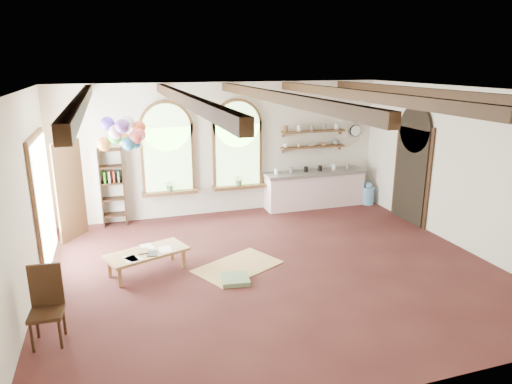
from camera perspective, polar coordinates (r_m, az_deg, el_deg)
name	(u,v)px	position (r m, az deg, el deg)	size (l,w,h in m)	color
floor	(273,268)	(8.51, 2.11, -9.49)	(8.00, 8.00, 0.00)	#4D2220
ceiling_beams	(275,97)	(7.70, 2.35, 11.83)	(6.20, 6.80, 0.18)	#311A0F
window_left	(168,152)	(10.90, -10.99, 4.98)	(1.30, 0.28, 2.20)	brown
window_right	(238,148)	(11.22, -2.32, 5.57)	(1.30, 0.28, 2.20)	brown
left_doorway	(43,200)	(9.45, -25.07, -0.95)	(0.10, 1.90, 2.50)	brown
right_doorway	(411,176)	(11.22, 18.79, 1.94)	(0.10, 1.30, 2.40)	black
kitchen_counter	(314,189)	(11.96, 7.31, 0.41)	(2.68, 0.62, 0.94)	#FDD6DB
wall_shelf_lower	(313,147)	(11.88, 7.13, 5.63)	(1.70, 0.24, 0.04)	brown
wall_shelf_upper	(313,131)	(11.81, 7.19, 7.54)	(1.70, 0.24, 0.04)	brown
wall_clock	(355,131)	(12.45, 12.32, 7.50)	(0.32, 0.32, 0.04)	black
bookshelf	(112,187)	(10.89, -17.51, 0.55)	(0.53, 0.32, 1.80)	#311A0F
coffee_table	(147,254)	(8.43, -13.48, -7.53)	(1.55, 1.10, 0.40)	#A6874C
side_chair	(48,322)	(6.92, -24.57, -14.51)	(0.45, 0.45, 1.07)	#311A0F
floor_mat	(238,267)	(8.55, -2.29, -9.29)	(1.53, 0.94, 0.02)	#D7B46B
floor_cushion	(235,279)	(8.02, -2.63, -10.85)	(0.47, 0.47, 0.08)	#6D885E
water_jug_a	(368,195)	(12.46, 13.85, -0.34)	(0.31, 0.31, 0.59)	#5C97C6
water_jug_b	(365,193)	(12.73, 13.49, -0.14)	(0.27, 0.27, 0.51)	#5C97C6
balloon_cluster	(123,134)	(9.11, -16.25, 6.99)	(0.94, 0.99, 1.16)	white
table_book	(138,252)	(8.41, -14.56, -7.24)	(0.18, 0.25, 0.02)	olive
tablet	(152,254)	(8.29, -12.83, -7.51)	(0.18, 0.26, 0.01)	black
potted_plant_left	(170,185)	(10.97, -10.71, 0.87)	(0.27, 0.23, 0.30)	#598C4C
potted_plant_right	(239,180)	(11.29, -2.13, 1.57)	(0.27, 0.23, 0.30)	#598C4C
shelf_cup_a	(286,146)	(11.57, 3.75, 5.79)	(0.12, 0.10, 0.10)	white
shelf_cup_b	(299,145)	(11.70, 5.35, 5.86)	(0.10, 0.10, 0.09)	beige
shelf_bowl_a	(311,145)	(11.85, 6.91, 5.84)	(0.22, 0.22, 0.05)	beige
shelf_bowl_b	(324,144)	(12.00, 8.44, 5.93)	(0.20, 0.20, 0.06)	#8C664C
shelf_vase	(336,141)	(12.14, 9.95, 6.29)	(0.18, 0.18, 0.19)	slate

